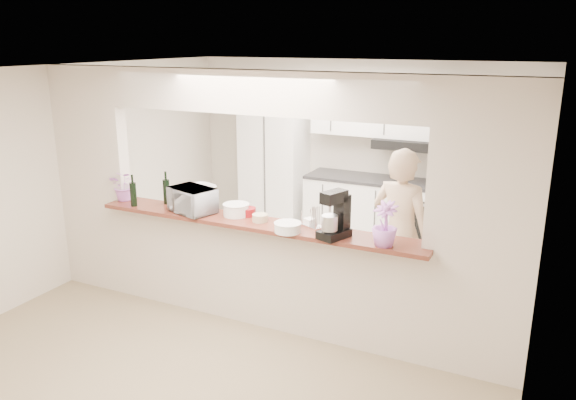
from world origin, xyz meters
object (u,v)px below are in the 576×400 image
Objects in this scene: person at (400,234)px; stand_mixer at (335,217)px; toaster_oven at (192,200)px; refrigerator at (507,201)px.

stand_mixer is at bearing 83.32° from person.
person is at bearing 41.78° from toaster_oven.
stand_mixer is (1.55, -0.07, 0.06)m from toaster_oven.
toaster_oven is 2.12m from person.
refrigerator is 0.97× the size of person.
toaster_oven is 1.56m from stand_mixer.
person reaches higher than refrigerator.
toaster_oven is 1.08× the size of stand_mixer.
refrigerator is 3.88m from toaster_oven.
person is (-0.85, -1.85, 0.02)m from refrigerator.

